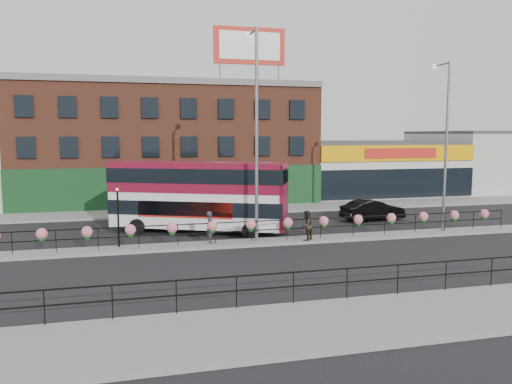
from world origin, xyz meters
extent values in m
plane|color=black|center=(0.00, 0.00, 0.00)|extent=(120.00, 120.00, 0.00)
cube|color=gray|center=(0.00, -12.00, 0.07)|extent=(60.00, 4.00, 0.15)
cube|color=gray|center=(0.00, 12.00, 0.07)|extent=(60.00, 4.00, 0.15)
cube|color=gray|center=(0.00, 0.00, 0.07)|extent=(60.00, 1.60, 0.15)
cube|color=gold|center=(0.00, -9.70, 0.01)|extent=(60.00, 0.10, 0.01)
cube|color=gold|center=(0.00, -9.88, 0.01)|extent=(60.00, 0.10, 0.01)
cube|color=brown|center=(-4.00, 20.00, 5.00)|extent=(25.00, 12.00, 10.00)
cube|color=#3F3F42|center=(-4.00, 20.00, 10.15)|extent=(25.00, 12.00, 0.30)
cube|color=#113A18|center=(-4.00, 13.92, 1.70)|extent=(25.00, 0.25, 3.40)
cube|color=silver|center=(16.00, 20.00, 2.50)|extent=(15.00, 12.00, 5.00)
cube|color=#3F3F42|center=(16.00, 20.00, 5.15)|extent=(15.00, 12.00, 0.30)
cube|color=#E49D01|center=(16.00, 13.92, 4.30)|extent=(15.00, 0.25, 1.40)
cube|color=red|center=(16.00, 13.80, 4.30)|extent=(7.00, 0.10, 0.90)
cube|color=black|center=(16.00, 13.92, 1.60)|extent=(15.00, 0.25, 2.60)
cube|color=#B5B5B0|center=(30.75, 20.00, 3.00)|extent=(14.50, 12.00, 6.00)
cube|color=#3F3F42|center=(30.75, 20.00, 6.15)|extent=(14.50, 12.00, 0.30)
cube|color=red|center=(2.50, 15.00, 13.20)|extent=(6.00, 0.25, 3.00)
cube|color=silver|center=(2.50, 14.86, 13.20)|extent=(5.10, 0.04, 2.25)
cylinder|color=slate|center=(0.00, 15.00, 11.00)|extent=(0.12, 0.12, 1.40)
cylinder|color=slate|center=(5.00, 15.00, 11.00)|extent=(0.12, 0.12, 1.40)
cube|color=black|center=(0.00, 0.00, 1.25)|extent=(30.00, 0.05, 0.05)
cube|color=black|center=(0.00, 0.00, 0.76)|extent=(30.00, 0.05, 0.05)
cylinder|color=black|center=(-13.00, 0.00, 0.70)|extent=(0.04, 0.04, 1.10)
cylinder|color=black|center=(-11.00, 0.00, 0.70)|extent=(0.04, 0.04, 1.10)
cylinder|color=black|center=(-9.00, 0.00, 0.70)|extent=(0.04, 0.04, 1.10)
cylinder|color=black|center=(-7.00, 0.00, 0.70)|extent=(0.04, 0.04, 1.10)
cylinder|color=black|center=(-5.00, 0.00, 0.70)|extent=(0.04, 0.04, 1.10)
cylinder|color=black|center=(-3.00, 0.00, 0.70)|extent=(0.04, 0.04, 1.10)
cylinder|color=black|center=(-1.00, 0.00, 0.70)|extent=(0.04, 0.04, 1.10)
cylinder|color=black|center=(1.00, 0.00, 0.70)|extent=(0.04, 0.04, 1.10)
cylinder|color=black|center=(3.00, 0.00, 0.70)|extent=(0.04, 0.04, 1.10)
cylinder|color=black|center=(5.00, 0.00, 0.70)|extent=(0.04, 0.04, 1.10)
cylinder|color=black|center=(7.00, 0.00, 0.70)|extent=(0.04, 0.04, 1.10)
cylinder|color=black|center=(9.00, 0.00, 0.70)|extent=(0.04, 0.04, 1.10)
cylinder|color=black|center=(11.00, 0.00, 0.70)|extent=(0.04, 0.04, 1.10)
cylinder|color=black|center=(13.00, 0.00, 0.70)|extent=(0.04, 0.04, 1.10)
cylinder|color=black|center=(15.00, 0.00, 0.70)|extent=(0.04, 0.04, 1.10)
sphere|color=#CE6D79|center=(-11.63, 0.00, 1.10)|extent=(0.56, 0.56, 0.56)
sphere|color=#174F17|center=(-11.63, 0.00, 0.87)|extent=(0.36, 0.36, 0.36)
sphere|color=#CE6D79|center=(-9.52, 0.00, 1.10)|extent=(0.56, 0.56, 0.56)
sphere|color=#174F17|center=(-9.52, 0.00, 0.87)|extent=(0.36, 0.36, 0.36)
sphere|color=#CE6D79|center=(-7.40, 0.00, 1.10)|extent=(0.56, 0.56, 0.56)
sphere|color=#174F17|center=(-7.40, 0.00, 0.87)|extent=(0.36, 0.36, 0.36)
sphere|color=#CE6D79|center=(-5.29, 0.00, 1.10)|extent=(0.56, 0.56, 0.56)
sphere|color=#174F17|center=(-5.29, 0.00, 0.87)|extent=(0.36, 0.36, 0.36)
sphere|color=#CE6D79|center=(-3.17, 0.00, 1.10)|extent=(0.56, 0.56, 0.56)
sphere|color=#174F17|center=(-3.17, 0.00, 0.87)|extent=(0.36, 0.36, 0.36)
sphere|color=#CE6D79|center=(-1.06, 0.00, 1.10)|extent=(0.56, 0.56, 0.56)
sphere|color=#174F17|center=(-1.06, 0.00, 0.87)|extent=(0.36, 0.36, 0.36)
sphere|color=#CE6D79|center=(1.06, 0.00, 1.10)|extent=(0.56, 0.56, 0.56)
sphere|color=#174F17|center=(1.06, 0.00, 0.87)|extent=(0.36, 0.36, 0.36)
sphere|color=#CE6D79|center=(3.17, 0.00, 1.10)|extent=(0.56, 0.56, 0.56)
sphere|color=#174F17|center=(3.17, 0.00, 0.87)|extent=(0.36, 0.36, 0.36)
sphere|color=#CE6D79|center=(5.29, 0.00, 1.10)|extent=(0.56, 0.56, 0.56)
sphere|color=#174F17|center=(5.29, 0.00, 0.87)|extent=(0.36, 0.36, 0.36)
sphere|color=#CE6D79|center=(7.40, 0.00, 1.10)|extent=(0.56, 0.56, 0.56)
sphere|color=#174F17|center=(7.40, 0.00, 0.87)|extent=(0.36, 0.36, 0.36)
sphere|color=#CE6D79|center=(9.52, 0.00, 1.10)|extent=(0.56, 0.56, 0.56)
sphere|color=#174F17|center=(9.52, 0.00, 0.87)|extent=(0.36, 0.36, 0.36)
sphere|color=#CE6D79|center=(11.63, 0.00, 1.10)|extent=(0.56, 0.56, 0.56)
sphere|color=#174F17|center=(11.63, 0.00, 0.87)|extent=(0.36, 0.36, 0.36)
sphere|color=#CE6D79|center=(13.75, 0.00, 1.10)|extent=(0.56, 0.56, 0.56)
sphere|color=#174F17|center=(13.75, 0.00, 0.87)|extent=(0.36, 0.36, 0.36)
cube|color=black|center=(-2.00, -10.10, 1.25)|extent=(20.00, 0.05, 0.05)
cube|color=black|center=(-2.00, -10.10, 0.76)|extent=(20.00, 0.05, 0.05)
cylinder|color=black|center=(-10.00, -10.10, 0.70)|extent=(0.04, 0.04, 1.10)
cylinder|color=black|center=(-8.00, -10.10, 0.70)|extent=(0.04, 0.04, 1.10)
cylinder|color=black|center=(-6.00, -10.10, 0.70)|extent=(0.04, 0.04, 1.10)
cylinder|color=black|center=(-4.00, -10.10, 0.70)|extent=(0.04, 0.04, 1.10)
cylinder|color=black|center=(-2.00, -10.10, 0.70)|extent=(0.04, 0.04, 1.10)
cylinder|color=black|center=(0.00, -10.10, 0.70)|extent=(0.04, 0.04, 1.10)
cylinder|color=black|center=(2.00, -10.10, 0.70)|extent=(0.04, 0.04, 1.10)
cylinder|color=black|center=(4.00, -10.10, 0.70)|extent=(0.04, 0.04, 1.10)
cylinder|color=black|center=(6.00, -10.10, 0.70)|extent=(0.04, 0.04, 1.10)
cube|color=silver|center=(-3.38, 3.89, 2.30)|extent=(10.57, 6.55, 3.83)
cube|color=maroon|center=(-3.38, 3.89, 3.40)|extent=(10.65, 6.63, 1.72)
cube|color=black|center=(-3.38, 3.89, 1.63)|extent=(10.68, 6.65, 0.86)
cube|color=black|center=(-3.38, 3.89, 3.54)|extent=(10.70, 6.68, 0.86)
cube|color=maroon|center=(-3.38, 3.89, 4.24)|extent=(10.57, 6.55, 0.11)
cube|color=maroon|center=(1.37, 1.72, 2.30)|extent=(1.20, 2.31, 3.83)
cube|color=red|center=(-4.32, 2.98, 1.58)|extent=(5.24, 2.42, 0.96)
cylinder|color=black|center=(-7.01, 4.23, 0.48)|extent=(0.99, 0.66, 0.96)
cylinder|color=black|center=(-6.02, 6.40, 0.48)|extent=(0.99, 0.66, 0.96)
cylinder|color=black|center=(-0.74, 1.37, 0.48)|extent=(0.99, 0.66, 0.96)
cylinder|color=black|center=(0.25, 3.54, 0.48)|extent=(0.99, 0.66, 0.96)
imported|color=black|center=(8.92, 5.21, 0.73)|extent=(2.41, 4.74, 1.46)
imported|color=#2D2C36|center=(-3.25, 0.18, 1.01)|extent=(0.70, 0.52, 1.72)
imported|color=black|center=(1.98, -0.45, 0.98)|extent=(1.42, 1.42, 1.66)
cylinder|color=slate|center=(-0.69, 0.17, 5.86)|extent=(0.18, 0.18, 11.42)
cylinder|color=slate|center=(-0.69, 1.03, 11.46)|extent=(0.11, 1.71, 0.11)
sphere|color=silver|center=(-0.69, 1.88, 11.40)|extent=(0.41, 0.41, 0.41)
cylinder|color=slate|center=(10.99, 0.17, 5.19)|extent=(0.16, 0.16, 10.08)
cylinder|color=slate|center=(10.99, 0.93, 10.13)|extent=(0.10, 1.51, 0.10)
sphere|color=silver|center=(10.99, 1.68, 10.08)|extent=(0.36, 0.36, 0.36)
cylinder|color=black|center=(-8.00, 0.40, 1.75)|extent=(0.10, 0.10, 3.20)
imported|color=black|center=(-8.00, 0.40, 3.35)|extent=(0.15, 0.18, 0.90)
sphere|color=#FF190C|center=(-8.00, 0.28, 3.17)|extent=(0.14, 0.14, 0.14)
camera|label=1|loc=(-7.35, -25.94, 5.95)|focal=35.00mm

